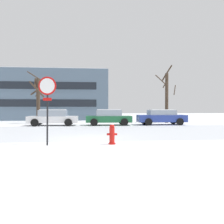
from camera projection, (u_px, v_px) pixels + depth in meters
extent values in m
plane|color=white|center=(85.00, 139.00, 12.17)|extent=(120.00, 120.00, 0.00)
cube|color=silver|center=(86.00, 132.00, 16.03)|extent=(80.00, 9.77, 0.00)
cylinder|color=black|center=(47.00, 116.00, 10.12)|extent=(0.07, 0.21, 2.39)
cylinder|color=red|center=(47.00, 86.00, 10.10)|extent=(0.75, 0.15, 0.76)
cylinder|color=white|center=(47.00, 86.00, 10.09)|extent=(0.62, 0.13, 0.62)
cube|color=red|center=(47.00, 99.00, 10.11)|extent=(0.36, 0.09, 0.12)
cylinder|color=white|center=(47.00, 85.00, 10.11)|extent=(0.41, 0.10, 0.42)
cylinder|color=red|center=(112.00, 143.00, 10.39)|extent=(0.30, 0.30, 0.06)
cylinder|color=red|center=(112.00, 135.00, 10.38)|extent=(0.22, 0.22, 0.66)
sphere|color=red|center=(112.00, 126.00, 10.38)|extent=(0.21, 0.21, 0.21)
cylinder|color=red|center=(108.00, 134.00, 10.37)|extent=(0.12, 0.09, 0.09)
cylinder|color=red|center=(116.00, 134.00, 10.40)|extent=(0.12, 0.09, 0.09)
sphere|color=white|center=(112.00, 125.00, 10.38)|extent=(0.15, 0.15, 0.15)
cube|color=white|center=(53.00, 119.00, 21.57)|extent=(4.30, 1.90, 0.55)
cube|color=#8C99A8|center=(53.00, 113.00, 21.56)|extent=(2.38, 1.73, 0.53)
cube|color=white|center=(53.00, 110.00, 21.56)|extent=(2.16, 1.60, 0.06)
cylinder|color=black|center=(70.00, 121.00, 22.63)|extent=(0.64, 0.23, 0.64)
cylinder|color=black|center=(68.00, 122.00, 20.76)|extent=(0.64, 0.23, 0.64)
cylinder|color=black|center=(39.00, 121.00, 22.39)|extent=(0.64, 0.23, 0.64)
cylinder|color=black|center=(35.00, 123.00, 20.52)|extent=(0.64, 0.23, 0.64)
cube|color=#1E6038|center=(109.00, 119.00, 22.07)|extent=(4.07, 1.78, 0.56)
cube|color=#8C99A8|center=(109.00, 113.00, 22.06)|extent=(2.25, 1.61, 0.53)
cube|color=white|center=(109.00, 110.00, 22.05)|extent=(2.05, 1.49, 0.06)
cylinder|color=black|center=(122.00, 121.00, 23.06)|extent=(0.64, 0.23, 0.64)
cylinder|color=black|center=(124.00, 122.00, 21.31)|extent=(0.64, 0.23, 0.64)
cylinder|color=black|center=(94.00, 121.00, 22.83)|extent=(0.64, 0.23, 0.64)
cylinder|color=black|center=(94.00, 122.00, 21.08)|extent=(0.64, 0.23, 0.64)
cube|color=#283D93|center=(161.00, 118.00, 22.57)|extent=(4.39, 1.79, 0.64)
cube|color=#8C99A8|center=(161.00, 113.00, 22.56)|extent=(2.42, 1.63, 0.44)
cube|color=white|center=(161.00, 110.00, 22.56)|extent=(2.20, 1.50, 0.06)
cylinder|color=black|center=(173.00, 121.00, 23.58)|extent=(0.64, 0.23, 0.64)
cylinder|color=black|center=(180.00, 122.00, 21.81)|extent=(0.64, 0.23, 0.64)
cylinder|color=black|center=(144.00, 121.00, 23.33)|extent=(0.64, 0.23, 0.64)
cylinder|color=black|center=(149.00, 122.00, 21.57)|extent=(0.64, 0.23, 0.64)
cylinder|color=#423326|center=(38.00, 101.00, 24.16)|extent=(0.36, 0.36, 4.44)
cylinder|color=#423326|center=(36.00, 77.00, 23.32)|extent=(1.67, 0.24, 1.12)
cylinder|color=#423326|center=(34.00, 92.00, 24.33)|extent=(0.62, 0.97, 0.65)
cylinder|color=#423326|center=(37.00, 89.00, 23.48)|extent=(1.45, 0.18, 1.57)
cylinder|color=#423326|center=(35.00, 83.00, 24.08)|extent=(0.23, 0.73, 1.06)
cylinder|color=#423326|center=(41.00, 90.00, 24.72)|extent=(1.23, 0.41, 1.44)
cylinder|color=#423326|center=(167.00, 98.00, 25.71)|extent=(0.34, 0.34, 5.17)
cylinder|color=#423326|center=(160.00, 79.00, 25.36)|extent=(0.60, 1.67, 1.13)
cylinder|color=#423326|center=(167.00, 73.00, 26.14)|extent=(1.09, 0.56, 1.66)
cylinder|color=#423326|center=(175.00, 90.00, 25.56)|extent=(0.54, 1.63, 0.94)
cylinder|color=#423326|center=(165.00, 83.00, 25.96)|extent=(0.66, 0.22, 0.96)
cube|color=slate|center=(52.00, 96.00, 34.30)|extent=(14.95, 8.54, 6.47)
cube|color=white|center=(52.00, 72.00, 34.25)|extent=(14.65, 8.37, 0.10)
cube|color=black|center=(48.00, 103.00, 30.05)|extent=(11.96, 0.04, 0.90)
cube|color=black|center=(47.00, 85.00, 30.02)|extent=(11.96, 0.04, 0.90)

